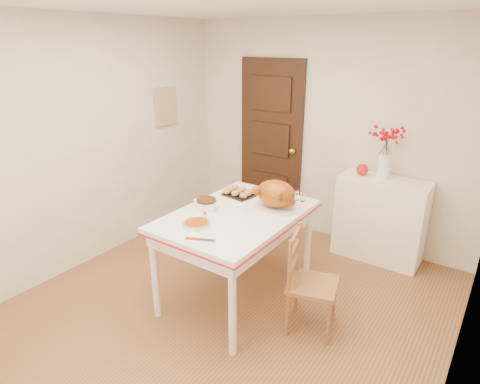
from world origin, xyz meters
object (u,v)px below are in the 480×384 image
Objects in this scene: turkey_platter at (276,195)px; sideboard at (380,219)px; pumpkin_pie at (196,223)px; kitchen_table at (237,256)px; chair_oak at (313,283)px.

sideboard is at bearing 81.69° from turkey_platter.
pumpkin_pie is at bearing -99.41° from turkey_platter.
kitchen_table is (-0.83, -1.48, -0.03)m from sideboard.
turkey_platter reaches higher than chair_oak.
turkey_platter is 1.86× the size of pumpkin_pie.
sideboard is 1.05× the size of chair_oak.
turkey_platter is at bearing -116.53° from sideboard.
pumpkin_pie is (-0.87, -0.38, 0.44)m from chair_oak.
chair_oak is at bearing 23.74° from pumpkin_pie.
sideboard is 2.18× the size of turkey_platter.
kitchen_table is 0.61m from pumpkin_pie.
chair_oak is (-0.08, -1.49, -0.02)m from sideboard.
sideboard is 1.45m from turkey_platter.
chair_oak is (0.75, -0.01, 0.01)m from kitchen_table.
sideboard is 0.64× the size of kitchen_table.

